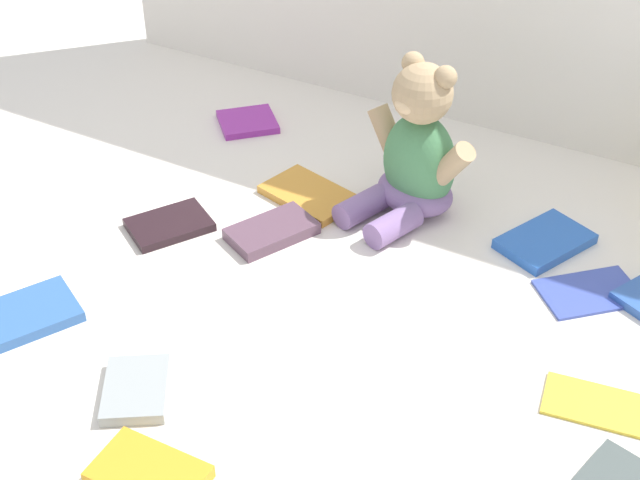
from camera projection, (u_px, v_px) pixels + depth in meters
ground_plane at (350, 259)px, 1.20m from camera, size 3.20×3.20×0.00m
teddy_bear at (416, 157)px, 1.25m from camera, size 0.20×0.20×0.24m
book_case_0 at (136, 390)px, 0.99m from camera, size 0.11×0.12×0.02m
book_case_1 at (590, 291)px, 1.14m from camera, size 0.15×0.15×0.01m
book_case_2 at (272, 231)px, 1.24m from camera, size 0.12×0.14×0.02m
book_case_4 at (598, 404)px, 0.98m from camera, size 0.13×0.08×0.01m
book_case_6 at (149, 475)px, 0.89m from camera, size 0.12×0.08×0.02m
book_case_7 at (169, 225)px, 1.25m from camera, size 0.13×0.14×0.01m
book_case_10 at (545, 241)px, 1.22m from camera, size 0.13×0.15×0.01m
book_case_11 at (248, 122)px, 1.50m from camera, size 0.13×0.13×0.01m
book_case_12 at (23, 316)px, 1.09m from camera, size 0.14×0.16×0.01m
book_case_13 at (309, 195)px, 1.32m from camera, size 0.16×0.12×0.01m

